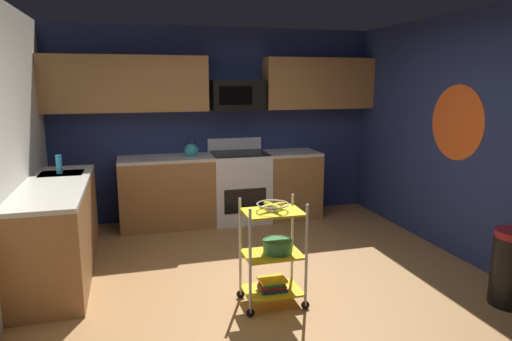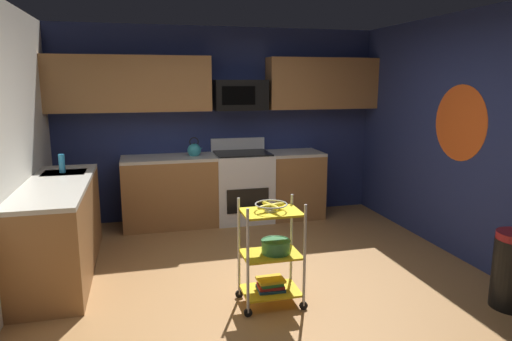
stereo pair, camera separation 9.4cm
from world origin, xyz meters
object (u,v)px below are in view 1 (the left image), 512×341
Objects in this scene: rolling_cart at (272,254)px; kettle at (191,150)px; book_stack at (272,284)px; dish_soap_bottle at (59,164)px; fruit_bowl at (273,206)px; mixing_bowl_large at (277,246)px; oven_range at (239,186)px; microwave at (237,95)px.

kettle reaches higher than rolling_cart.
dish_soap_bottle is at bearing 138.09° from book_stack.
dish_soap_bottle is (-1.85, 1.66, 0.57)m from rolling_cart.
fruit_bowl is 0.36m from mixing_bowl_large.
kettle is 1.32× the size of dish_soap_bottle.
mixing_bowl_large is at bearing -96.01° from oven_range.
mixing_bowl_large is (0.04, 0.00, 0.07)m from rolling_cart.
dish_soap_bottle reaches higher than rolling_cart.
mixing_bowl_large is 1.08× the size of book_stack.
rolling_cart reaches higher than book_stack.
fruit_bowl reaches higher than book_stack.
kettle is at bearing 99.07° from mixing_bowl_large.
oven_range is 0.83m from kettle.
oven_range is 2.45m from rolling_cart.
rolling_cart is at bearing -96.71° from microwave.
book_stack is at bearing -97.13° from fruit_bowl.
mixing_bowl_large is at bearing 0.00° from book_stack.
fruit_bowl is 2.46m from kettle.
fruit_bowl is at bearing 82.87° from rolling_cart.
mixing_bowl_large is at bearing -41.26° from dish_soap_bottle.
book_stack is (-0.30, -2.54, -1.52)m from microwave.
fruit_bowl is at bearing -97.01° from oven_range.
microwave reaches higher than mixing_bowl_large.
dish_soap_bottle reaches higher than book_stack.
rolling_cart is 3.63× the size of mixing_bowl_large.
microwave is 3.50× the size of dish_soap_bottle.
book_stack is (-0.04, -0.00, -0.34)m from mixing_bowl_large.
mixing_bowl_large is 2.51m from kettle.
dish_soap_bottle is at bearing -152.97° from kettle.
book_stack is 0.88× the size of kettle.
dish_soap_bottle is (-2.15, -0.88, -0.68)m from microwave.
rolling_cart reaches higher than fruit_bowl.
microwave is at bearing 83.29° from fruit_bowl.
rolling_cart is 0.27m from book_stack.
mixing_bowl_large is 0.34m from book_stack.
microwave is at bearing 90.26° from oven_range.
fruit_bowl is at bearing 180.00° from mixing_bowl_large.
oven_range reaches higher than fruit_bowl.
fruit_bowl is 1.17× the size of book_stack.
rolling_cart is at bearing -180.00° from mixing_bowl_large.
fruit_bowl is at bearing 82.87° from book_stack.
kettle reaches higher than mixing_bowl_large.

